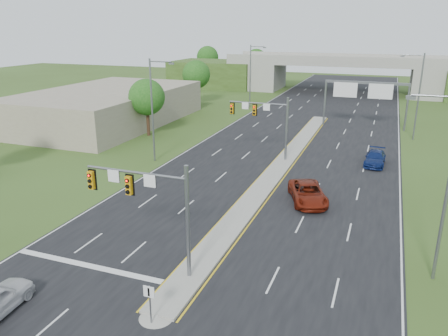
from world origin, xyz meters
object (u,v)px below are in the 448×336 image
at_px(signal_mast_near, 151,199).
at_px(car_far_a, 308,193).
at_px(car_far_b, 375,158).
at_px(keep_right_sign, 150,298).
at_px(overpass, 343,76).
at_px(sign_gantry, 365,92).
at_px(signal_mast_far, 266,117).

height_order(signal_mast_near, car_far_a, signal_mast_near).
bearing_deg(car_far_b, keep_right_sign, -104.44).
distance_m(overpass, car_far_a, 66.11).
height_order(overpass, car_far_a, overpass).
bearing_deg(sign_gantry, car_far_b, -81.74).
bearing_deg(signal_mast_near, overpass, 88.38).
relative_size(signal_mast_far, sign_gantry, 0.60).
bearing_deg(car_far_a, sign_gantry, 64.98).
bearing_deg(signal_mast_far, signal_mast_near, -90.00).
xyz_separation_m(signal_mast_far, car_far_a, (6.69, -10.83, -3.90)).
xyz_separation_m(car_far_a, car_far_b, (4.86, 12.90, -0.08)).
height_order(keep_right_sign, car_far_b, keep_right_sign).
relative_size(car_far_a, car_far_b, 1.16).
xyz_separation_m(keep_right_sign, car_far_a, (4.43, 18.63, -0.70)).
distance_m(signal_mast_far, car_far_b, 12.39).
height_order(car_far_a, car_far_b, car_far_a).
xyz_separation_m(keep_right_sign, sign_gantry, (6.68, 49.45, 3.72)).
relative_size(keep_right_sign, sign_gantry, 0.19).
bearing_deg(sign_gantry, overpass, 100.79).
bearing_deg(keep_right_sign, signal_mast_near, 116.94).
distance_m(signal_mast_near, overpass, 80.11).
distance_m(keep_right_sign, sign_gantry, 50.04).
height_order(signal_mast_near, overpass, overpass).
distance_m(car_far_a, car_far_b, 13.79).
height_order(sign_gantry, car_far_b, sign_gantry).
height_order(signal_mast_near, keep_right_sign, signal_mast_near).
bearing_deg(sign_gantry, signal_mast_near, -101.25).
xyz_separation_m(keep_right_sign, car_far_b, (9.28, 31.53, -0.78)).
bearing_deg(overpass, sign_gantry, -79.21).
xyz_separation_m(overpass, car_far_a, (4.43, -65.90, -2.73)).
relative_size(keep_right_sign, overpass, 0.03).
distance_m(signal_mast_near, keep_right_sign, 5.94).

